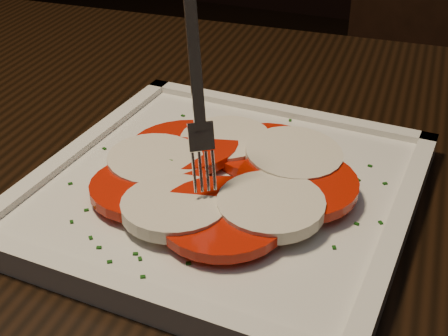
% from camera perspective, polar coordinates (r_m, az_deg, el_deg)
% --- Properties ---
extents(table, '(1.25, 0.87, 0.75)m').
position_cam_1_polar(table, '(0.56, 5.44, -11.46)').
color(table, black).
rests_on(table, ground).
extents(chair, '(0.47, 0.47, 0.93)m').
position_cam_1_polar(chair, '(1.19, 19.11, 4.91)').
color(chair, black).
rests_on(chair, ground).
extents(plate, '(0.30, 0.30, 0.01)m').
position_cam_1_polar(plate, '(0.50, 0.00, -2.20)').
color(plate, silver).
rests_on(plate, table).
extents(caprese_salad, '(0.25, 0.25, 0.03)m').
position_cam_1_polar(caprese_salad, '(0.49, 0.01, -0.52)').
color(caprese_salad, '#B81104').
rests_on(caprese_salad, plate).
extents(fork, '(0.05, 0.05, 0.16)m').
position_cam_1_polar(fork, '(0.44, -2.75, 8.66)').
color(fork, white).
rests_on(fork, caprese_salad).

